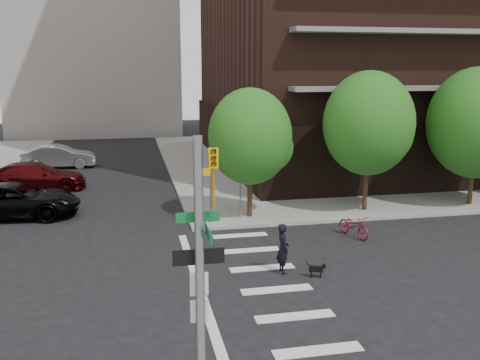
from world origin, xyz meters
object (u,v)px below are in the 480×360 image
traffic_signal (203,332)px  parked_car_black (16,201)px  parked_car_silver (59,156)px  dog_walker (283,248)px  scooter (354,226)px  parked_car_maroon (36,176)px

traffic_signal → parked_car_black: size_ratio=0.98×
traffic_signal → parked_car_silver: (-6.27, 32.15, -1.84)m
traffic_signal → parked_car_silver: size_ratio=1.16×
traffic_signal → parked_car_black: 19.86m
parked_car_black → dog_walker: bearing=-127.2°
parked_car_black → scooter: bearing=-108.1°
parked_car_black → dog_walker: 14.49m
parked_car_silver → scooter: bearing=-145.4°
parked_car_maroon → dog_walker: bearing=-146.2°
parked_car_maroon → dog_walker: size_ratio=3.18×
parked_car_maroon → parked_car_silver: (0.47, 7.40, 0.01)m
parked_car_black → scooter: size_ratio=3.24×
traffic_signal → parked_car_maroon: bearing=105.2°
parked_car_silver → scooter: (14.56, -19.81, -0.36)m
traffic_signal → scooter: bearing=56.1°
parked_car_silver → traffic_signal: bearing=-170.7°
parked_car_maroon → parked_car_silver: 7.41m
scooter → parked_car_black: bearing=139.8°
scooter → dog_walker: size_ratio=1.03×
dog_walker → traffic_signal: bearing=152.9°
parked_car_silver → scooter: 24.59m
traffic_signal → parked_car_maroon: traffic_signal is taller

